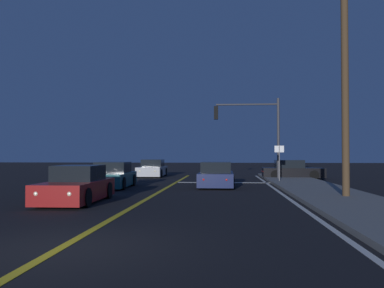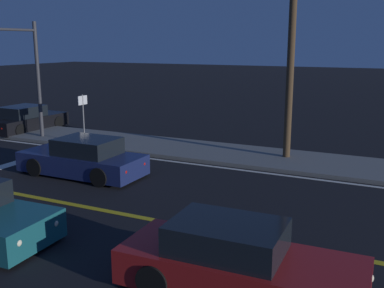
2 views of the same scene
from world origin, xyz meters
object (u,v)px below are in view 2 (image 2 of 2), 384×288
Objects in this scene: car_following_oncoming_red at (237,263)px; street_sign_corner at (83,112)px; car_lead_oncoming_black at (26,120)px; car_parked_curb_navy at (83,159)px; utility_pole_right at (292,30)px; traffic_signal_near_right at (10,63)px.

street_sign_corner is at bearing -131.07° from car_following_oncoming_red.
car_lead_oncoming_black is at bearing 73.05° from street_sign_corner.
car_following_oncoming_red is 1.01× the size of car_parked_curb_navy.
utility_pole_right is at bearing -48.76° from car_parked_curb_navy.
car_lead_oncoming_black is 1.89× the size of street_sign_corner.
car_lead_oncoming_black is at bearing 56.97° from car_parked_curb_navy.
car_parked_curb_navy is 9.00m from utility_pole_right.
car_following_oncoming_red is 13.61m from street_sign_corner.
car_following_oncoming_red is at bearing -122.94° from car_parked_curb_navy.
car_following_oncoming_red is at bearing -129.59° from street_sign_corner.
utility_pole_right is (-0.15, -13.92, 4.46)m from car_lead_oncoming_black.
street_sign_corner is (-1.55, -5.07, 0.98)m from car_lead_oncoming_black.
utility_pole_right reaches higher than car_following_oncoming_red.
car_following_oncoming_red is 1.97× the size of street_sign_corner.
traffic_signal_near_right is 0.57× the size of utility_pole_right.
car_parked_curb_navy and car_lead_oncoming_black have the same top height.
traffic_signal_near_right reaches higher than street_sign_corner.
car_lead_oncoming_black is at bearing -124.77° from car_following_oncoming_red.
car_parked_curb_navy is at bearing -124.72° from car_following_oncoming_red.
car_following_oncoming_red is at bearing -170.91° from utility_pole_right.
street_sign_corner reaches higher than car_following_oncoming_red.
car_parked_curb_navy is (4.92, 7.52, 0.00)m from car_following_oncoming_red.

